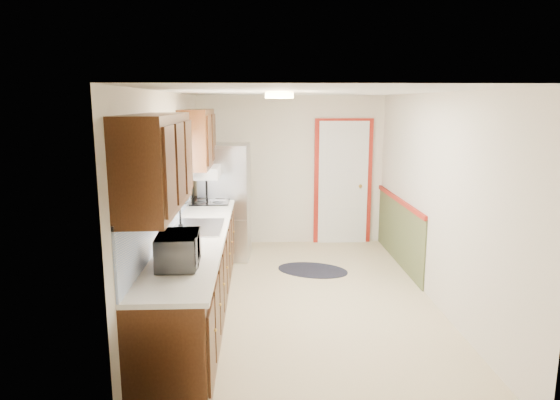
{
  "coord_description": "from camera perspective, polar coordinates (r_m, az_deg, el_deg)",
  "views": [
    {
      "loc": [
        -0.52,
        -5.52,
        2.29
      ],
      "look_at": [
        -0.27,
        0.28,
        1.15
      ],
      "focal_mm": 32.0,
      "sensor_mm": 36.0,
      "label": 1
    }
  ],
  "objects": [
    {
      "name": "cooktop",
      "position": [
        6.96,
        -7.92,
        -0.09
      ],
      "size": [
        0.52,
        0.63,
        0.02
      ],
      "primitive_type": "cube",
      "color": "black",
      "rests_on": "kitchen_run"
    },
    {
      "name": "rug",
      "position": [
        6.99,
        3.74,
        -8.0
      ],
      "size": [
        1.14,
        0.94,
        0.01
      ],
      "primitive_type": "ellipsoid",
      "rotation": [
        0.0,
        0.0,
        -0.37
      ],
      "color": "black",
      "rests_on": "ground"
    },
    {
      "name": "ceiling_fixture",
      "position": [
        5.33,
        -0.07,
        11.87
      ],
      "size": [
        0.3,
        0.3,
        0.06
      ],
      "primitive_type": "cylinder",
      "color": "#FFD88C",
      "rests_on": "room_shell"
    },
    {
      "name": "refrigerator",
      "position": [
        7.43,
        -6.26,
        -0.16
      ],
      "size": [
        0.75,
        0.73,
        1.7
      ],
      "rotation": [
        0.0,
        0.0,
        -0.07
      ],
      "color": "#B7B7BC",
      "rests_on": "ground"
    },
    {
      "name": "back_wall_trim",
      "position": [
        8.0,
        8.49,
        0.89
      ],
      "size": [
        1.12,
        2.3,
        2.08
      ],
      "color": "maroon",
      "rests_on": "ground"
    },
    {
      "name": "room_shell",
      "position": [
        5.65,
        2.89,
        -0.02
      ],
      "size": [
        3.2,
        5.2,
        2.52
      ],
      "color": "#CCBB8F",
      "rests_on": "ground"
    },
    {
      "name": "kitchen_run",
      "position": [
        5.48,
        -9.88,
        -4.72
      ],
      "size": [
        0.63,
        4.0,
        2.2
      ],
      "color": "#371C0C",
      "rests_on": "ground"
    },
    {
      "name": "microwave",
      "position": [
        4.26,
        -11.56,
        -5.21
      ],
      "size": [
        0.3,
        0.51,
        0.34
      ],
      "primitive_type": "imported",
      "rotation": [
        0.0,
        0.0,
        1.62
      ],
      "color": "white",
      "rests_on": "kitchen_run"
    }
  ]
}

